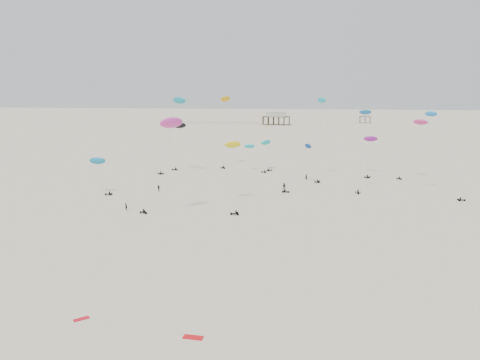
% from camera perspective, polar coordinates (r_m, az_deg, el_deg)
% --- Properties ---
extents(ground_plane, '(900.00, 900.00, 0.00)m').
position_cam_1_polar(ground_plane, '(213.43, 4.34, 3.80)').
color(ground_plane, beige).
extents(pavilion_main, '(21.00, 13.00, 9.80)m').
position_cam_1_polar(pavilion_main, '(362.80, 4.43, 7.40)').
color(pavilion_main, brown).
rests_on(pavilion_main, ground).
extents(pavilion_small, '(9.00, 7.00, 8.00)m').
position_cam_1_polar(pavilion_small, '(394.61, 15.01, 7.23)').
color(pavilion_small, brown).
rests_on(pavilion_small, ground).
extents(pier_fence, '(80.20, 0.20, 1.50)m').
position_cam_1_polar(pier_fence, '(370.18, -3.69, 6.94)').
color(pier_fence, black).
rests_on(pier_fence, ground).
extents(rig_0, '(9.07, 6.83, 18.09)m').
position_cam_1_polar(rig_0, '(150.01, 20.74, 5.44)').
color(rig_0, black).
rests_on(rig_0, ground).
extents(rig_1, '(3.47, 16.25, 25.46)m').
position_cam_1_polar(rig_1, '(143.44, 9.80, 6.56)').
color(rig_1, black).
rests_on(rig_1, ground).
extents(rig_2, '(8.12, 5.95, 9.72)m').
position_cam_1_polar(rig_2, '(154.07, 1.68, 3.27)').
color(rig_2, black).
rests_on(rig_2, ground).
extents(rig_3, '(3.93, 8.64, 21.42)m').
position_cam_1_polar(rig_3, '(126.39, 14.65, 3.76)').
color(rig_3, black).
rests_on(rig_3, ground).
extents(rig_4, '(4.77, 6.52, 10.23)m').
position_cam_1_polar(rig_4, '(156.50, 3.27, 3.95)').
color(rig_4, black).
rests_on(rig_4, ground).
extents(rig_5, '(9.74, 6.44, 20.93)m').
position_cam_1_polar(rig_5, '(101.23, -8.77, 5.64)').
color(rig_5, black).
rests_on(rig_5, ground).
extents(rig_6, '(8.01, 17.22, 18.16)m').
position_cam_1_polar(rig_6, '(129.91, 7.24, 2.03)').
color(rig_6, black).
rests_on(rig_6, ground).
extents(rig_7, '(5.95, 16.37, 18.67)m').
position_cam_1_polar(rig_7, '(108.79, -0.82, 2.35)').
color(rig_7, black).
rests_on(rig_7, ground).
extents(rig_8, '(4.67, 4.93, 15.82)m').
position_cam_1_polar(rig_8, '(157.68, -7.51, 5.42)').
color(rig_8, black).
rests_on(rig_8, ground).
extents(rig_9, '(8.14, 13.60, 23.08)m').
position_cam_1_polar(rig_9, '(128.61, 23.53, 3.57)').
color(rig_9, black).
rests_on(rig_9, ground).
extents(rig_10, '(6.93, 4.04, 9.46)m').
position_cam_1_polar(rig_10, '(125.45, -16.71, 1.42)').
color(rig_10, black).
rests_on(rig_10, ground).
extents(rig_11, '(4.18, 11.92, 24.52)m').
position_cam_1_polar(rig_11, '(164.05, -1.83, 8.39)').
color(rig_11, black).
rests_on(rig_11, ground).
extents(rig_12, '(5.06, 12.87, 14.29)m').
position_cam_1_polar(rig_12, '(154.09, 15.55, 3.78)').
color(rig_12, black).
rests_on(rig_12, ground).
extents(rig_13, '(9.49, 8.42, 24.48)m').
position_cam_1_polar(rig_13, '(151.17, -7.78, 8.23)').
color(rig_13, black).
rests_on(rig_13, ground).
extents(spectator_0, '(0.89, 0.78, 2.03)m').
position_cam_1_polar(spectator_0, '(107.40, -13.69, -3.61)').
color(spectator_0, black).
rests_on(spectator_0, ground).
extents(spectator_1, '(1.23, 0.97, 2.21)m').
position_cam_1_polar(spectator_1, '(126.07, 5.40, -1.20)').
color(spectator_1, black).
rests_on(spectator_1, ground).
extents(spectator_2, '(1.31, 0.92, 2.00)m').
position_cam_1_polar(spectator_2, '(125.56, -9.88, -1.36)').
color(spectator_2, black).
rests_on(spectator_2, ground).
extents(spectator_3, '(0.95, 0.85, 2.16)m').
position_cam_1_polar(spectator_3, '(140.32, 8.07, -0.01)').
color(spectator_3, black).
rests_on(spectator_3, ground).
extents(grounded_kite_a, '(2.26, 1.05, 0.08)m').
position_cam_1_polar(grounded_kite_a, '(53.65, -5.74, -18.58)').
color(grounded_kite_a, red).
rests_on(grounded_kite_a, ground).
extents(grounded_kite_b, '(1.80, 1.73, 0.07)m').
position_cam_1_polar(grounded_kite_b, '(59.99, -18.77, -15.77)').
color(grounded_kite_b, red).
rests_on(grounded_kite_b, ground).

